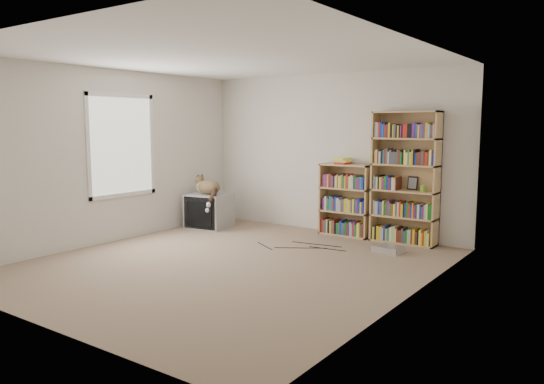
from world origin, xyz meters
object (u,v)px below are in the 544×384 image
Objects in this scene: crt_tv at (209,211)px; dvd_player at (388,249)px; bookcase_short at (346,203)px; cat at (209,189)px; bookcase_tall at (405,181)px.

dvd_player is (3.14, 0.08, -0.24)m from crt_tv.
dvd_player is (0.99, -0.67, -0.47)m from bookcase_short.
cat is 2.26m from bookcase_short.
crt_tv is 0.66× the size of bookcase_short.
bookcase_tall reaches higher than crt_tv.
crt_tv is 0.38× the size of bookcase_tall.
bookcase_short is at bearing -179.95° from bookcase_tall.
bookcase_short reaches higher than cat.
dvd_player is at bearing -34.11° from bookcase_short.
cat is (0.06, -0.08, 0.37)m from crt_tv.
bookcase_tall reaches higher than dvd_player.
crt_tv is at bearing -160.77° from bookcase_short.
bookcase_short is (-0.94, -0.00, -0.39)m from bookcase_tall.
cat is at bearing -158.38° from bookcase_short.
crt_tv is 0.39m from cat.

